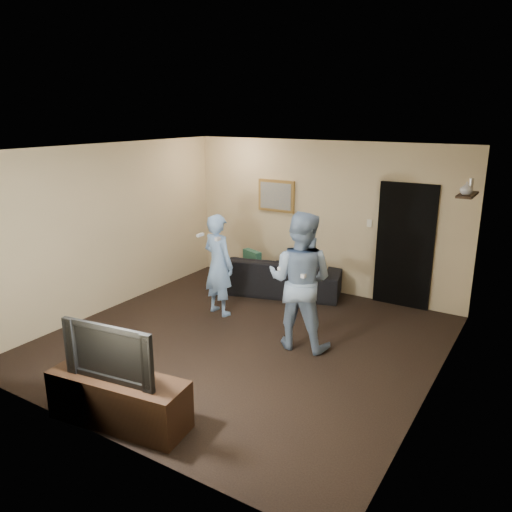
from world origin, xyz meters
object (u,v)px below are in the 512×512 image
Objects in this scene: wii_player_left at (218,265)px; wii_player_right at (300,281)px; sofa at (278,275)px; tv_console at (119,400)px; television at (115,350)px.

wii_player_right is (1.58, -0.35, 0.13)m from wii_player_left.
tv_console is at bearing 80.39° from sofa.
sofa is 2.10× the size of television.
wii_player_left is (-0.32, -1.31, 0.48)m from sofa.
television is (-0.00, 0.00, 0.56)m from tv_console.
tv_console is 1.42× the size of television.
television is 2.63m from wii_player_right.
tv_console is 2.71m from wii_player_right.
television is 2.99m from wii_player_left.
wii_player_right reaches higher than sofa.
tv_console is at bearing -7.76° from television.
wii_player_right is at bearing 65.65° from television.
television is at bearing 80.39° from sofa.
wii_player_right reaches higher than wii_player_left.
wii_player_left reaches higher than sofa.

